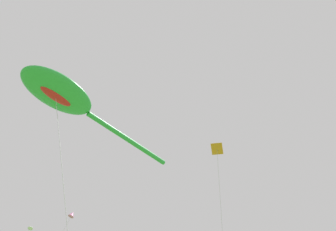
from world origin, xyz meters
The scene contains 3 objects.
big_show_kite centered at (-2.96, 14.63, 16.58)m, with size 12.36×6.60×17.10m.
small_kite_streamer_purple centered at (6.29, 27.98, 16.35)m, with size 4.90×0.93×16.89m.
small_kite_diamond_red centered at (7.96, 11.13, 15.20)m, with size 2.07×2.79×16.64m.
Camera 1 is at (-8.15, 0.04, 1.65)m, focal length 34.82 mm.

